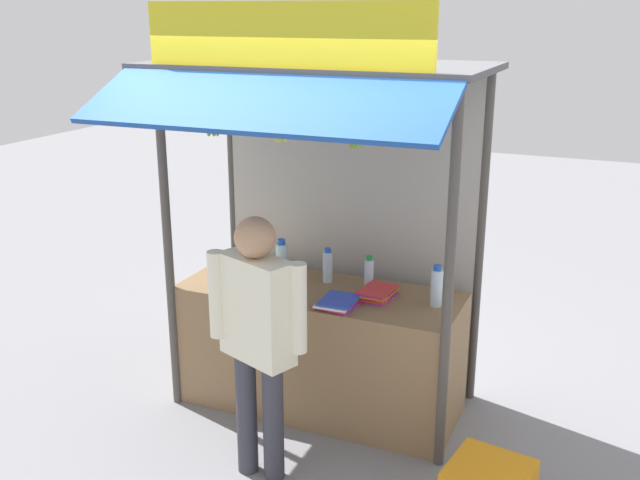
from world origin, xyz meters
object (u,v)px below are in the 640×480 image
water_bottle_front_left (328,266)px  magazine_stack_back_right (338,303)px  water_bottle_center (437,287)px  water_bottle_left (369,273)px  banana_bunch_rightmost (212,123)px  magazine_stack_rear_center (249,282)px  banana_bunch_inner_right (281,128)px  magazine_stack_front_right (377,293)px  banana_bunch_inner_left (356,136)px  vendor_person (257,326)px  water_bottle_back_left (282,260)px

water_bottle_front_left → magazine_stack_back_right: bearing=-58.6°
water_bottle_center → water_bottle_left: 0.51m
water_bottle_front_left → banana_bunch_rightmost: banana_bunch_rightmost is taller
water_bottle_front_left → magazine_stack_rear_center: 0.55m
water_bottle_left → banana_bunch_inner_right: size_ratio=0.78×
magazine_stack_back_right → banana_bunch_inner_right: bearing=-136.0°
magazine_stack_back_right → magazine_stack_rear_center: bearing=174.4°
water_bottle_center → magazine_stack_front_right: size_ratio=0.93×
water_bottle_center → magazine_stack_back_right: water_bottle_center is taller
water_bottle_center → banana_bunch_inner_left: 1.17m
water_bottle_front_left → magazine_stack_rear_center: bearing=-145.5°
magazine_stack_back_right → banana_bunch_inner_left: bearing=-51.7°
water_bottle_front_left → magazine_stack_front_right: size_ratio=0.83×
water_bottle_left → vendor_person: (-0.29, -1.04, -0.01)m
banana_bunch_inner_right → magazine_stack_back_right: bearing=44.0°
water_bottle_back_left → banana_bunch_rightmost: banana_bunch_rightmost is taller
magazine_stack_back_right → magazine_stack_front_right: bearing=51.2°
banana_bunch_inner_right → water_bottle_center: bearing=31.2°
water_bottle_center → water_bottle_back_left: (-1.10, 0.05, 0.01)m
magazine_stack_rear_center → banana_bunch_inner_right: banana_bunch_inner_right is taller
magazine_stack_front_right → banana_bunch_inner_left: bearing=-87.7°
water_bottle_back_left → banana_bunch_inner_right: bearing=-62.8°
magazine_stack_rear_center → magazine_stack_front_right: (0.85, 0.16, -0.00)m
water_bottle_center → banana_bunch_rightmost: banana_bunch_rightmost is taller
water_bottle_left → water_bottle_front_left: (-0.30, -0.00, 0.01)m
water_bottle_center → magazine_stack_rear_center: water_bottle_center is taller
water_bottle_back_left → magazine_stack_back_right: water_bottle_back_left is taller
water_bottle_center → magazine_stack_rear_center: bearing=-171.7°
magazine_stack_front_right → banana_bunch_rightmost: banana_bunch_rightmost is taller
water_bottle_center → banana_bunch_rightmost: (-1.27, -0.50, 1.02)m
magazine_stack_rear_center → banana_bunch_inner_right: bearing=-37.1°
magazine_stack_rear_center → magazine_stack_front_right: size_ratio=1.09×
water_bottle_back_left → banana_bunch_rightmost: size_ratio=1.01×
banana_bunch_inner_left → vendor_person: 1.18m
water_bottle_back_left → magazine_stack_back_right: bearing=-29.0°
magazine_stack_back_right → vendor_person: (-0.22, -0.67, 0.07)m
magazine_stack_back_right → banana_bunch_inner_right: 1.18m
magazine_stack_rear_center → water_bottle_left: bearing=22.6°
water_bottle_left → banana_bunch_rightmost: banana_bunch_rightmost is taller
magazine_stack_rear_center → banana_bunch_inner_right: (0.42, -0.32, 1.11)m
banana_bunch_inner_right → vendor_person: bearing=-84.7°
water_bottle_front_left → banana_bunch_inner_right: banana_bunch_inner_right is taller
water_bottle_center → magazine_stack_rear_center: 1.26m
water_bottle_back_left → banana_bunch_inner_left: banana_bunch_inner_left is taller
magazine_stack_rear_center → magazine_stack_front_right: same height
water_bottle_back_left → magazine_stack_back_right: (0.54, -0.30, -0.11)m
magazine_stack_rear_center → magazine_stack_back_right: 0.68m
banana_bunch_inner_right → banana_bunch_inner_left: bearing=-0.1°
banana_bunch_inner_left → magazine_stack_rear_center: bearing=160.1°
water_bottle_left → water_bottle_front_left: size_ratio=0.93×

